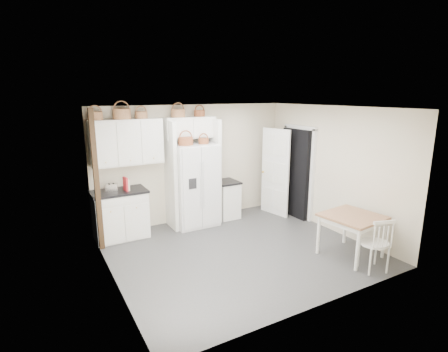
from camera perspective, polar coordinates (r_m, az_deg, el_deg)
floor at (r=6.62m, az=2.54°, el=-12.05°), size 4.50×4.50×0.00m
ceiling at (r=5.98m, az=2.80°, el=11.06°), size 4.50×4.50×0.00m
wall_back at (r=7.90m, az=-5.01°, el=2.08°), size 4.50×0.00×4.50m
wall_left at (r=5.38m, az=-18.21°, el=-3.95°), size 0.00×4.00×4.00m
wall_right at (r=7.58m, az=17.28°, el=1.04°), size 0.00×4.00×4.00m
refrigerator at (r=7.62m, az=-4.89°, el=-1.45°), size 0.93×0.75×1.80m
base_cab_left at (r=7.31m, az=-16.57°, el=-6.13°), size 1.01×0.64×0.94m
base_cab_right at (r=8.16m, az=0.40°, el=-3.92°), size 0.47×0.57×0.83m
dining_table at (r=6.67m, az=20.00°, el=-9.12°), size 1.01×1.01×0.76m
windsor_chair at (r=6.26m, az=23.35°, el=-10.05°), size 0.56×0.53×0.94m
counter_left at (r=7.17m, az=-16.83°, el=-2.44°), size 1.05×0.68×0.04m
counter_right at (r=8.04m, az=0.40°, el=-0.97°), size 0.51×0.60×0.04m
toaster at (r=7.10m, az=-17.90°, el=-1.82°), size 0.26×0.20×0.16m
cookbook_red at (r=7.08m, az=-15.78°, el=-1.26°), size 0.06×0.18×0.27m
cookbook_cream at (r=7.09m, az=-15.39°, el=-1.38°), size 0.04×0.15×0.23m
basket_upper_a at (r=7.00m, az=-20.27°, el=9.18°), size 0.27×0.27×0.15m
basket_upper_b at (r=7.10m, az=-16.33°, el=9.69°), size 0.34×0.34×0.20m
basket_upper_c at (r=7.19m, az=-13.34°, el=9.67°), size 0.24×0.24×0.14m
basket_bridge_a at (r=7.45m, az=-7.50°, el=10.14°), size 0.30×0.30×0.17m
basket_bridge_b at (r=7.64m, az=-4.01°, el=10.18°), size 0.24×0.24×0.14m
basket_fridge_a at (r=7.25m, az=-6.26°, el=5.68°), size 0.31×0.31×0.16m
basket_fridge_b at (r=7.42m, az=-3.36°, el=5.74°), size 0.22×0.22×0.12m
upper_cabinet at (r=7.16m, az=-15.58°, el=5.34°), size 1.40×0.34×0.90m
bridge_cabinet at (r=7.57m, az=-5.65°, el=7.88°), size 1.12×0.34×0.45m
fridge_panel_left at (r=7.41m, az=-8.68°, el=0.04°), size 0.08×0.60×2.30m
fridge_panel_right at (r=7.82m, az=-1.68°, el=0.88°), size 0.08×0.60×2.30m
trim_post at (r=6.67m, az=-20.09°, el=-0.80°), size 0.09×0.09×2.60m
doorway_void at (r=8.28m, az=11.74°, el=0.42°), size 0.18×0.85×2.05m
door_slab at (r=8.31m, az=8.35°, el=0.60°), size 0.21×0.79×2.05m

